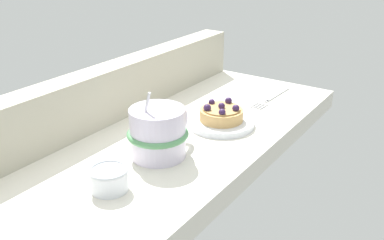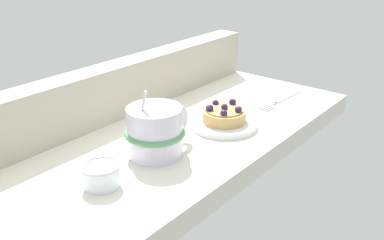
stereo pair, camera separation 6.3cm
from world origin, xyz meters
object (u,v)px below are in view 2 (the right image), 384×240
coffee_mug (156,131)px  dessert_fork (281,100)px  sugar_bowl (101,174)px  dessert_plate (224,124)px  raspberry_tart (224,114)px

coffee_mug → dessert_fork: (36.50, -4.48, -4.01)cm
dessert_fork → sugar_bowl: 49.55cm
dessert_plate → raspberry_tart: bearing=134.5°
raspberry_tart → coffee_mug: 17.05cm
dessert_plate → raspberry_tart: (-0.01, 0.01, 2.02)cm
dessert_plate → sugar_bowl: size_ratio=2.15×
raspberry_tart → coffee_mug: (-16.79, 2.44, 1.73)cm
coffee_mug → dessert_fork: size_ratio=0.84×
dessert_plate → coffee_mug: 17.38cm
raspberry_tart → coffee_mug: coffee_mug is taller
dessert_plate → dessert_fork: (19.70, -2.04, -0.26)cm
dessert_plate → dessert_fork: bearing=-5.9°
dessert_plate → raspberry_tart: size_ratio=1.53×
coffee_mug → dessert_fork: coffee_mug is taller
dessert_plate → raspberry_tart: raspberry_tart is taller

